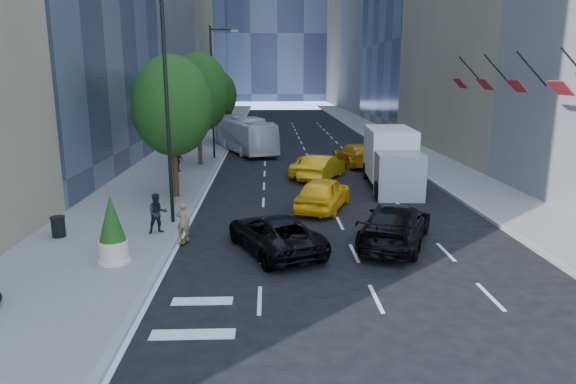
{
  "coord_description": "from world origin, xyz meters",
  "views": [
    {
      "loc": [
        -2.18,
        -18.21,
        6.59
      ],
      "look_at": [
        -1.37,
        3.44,
        1.6
      ],
      "focal_mm": 32.0,
      "sensor_mm": 36.0,
      "label": 1
    }
  ],
  "objects_px": {
    "skateboarder": "(184,224)",
    "planter_shrub": "(112,231)",
    "black_sedan_mercedes": "(395,224)",
    "black_sedan_lincoln": "(275,233)",
    "city_bus": "(244,134)",
    "trash_can": "(58,227)",
    "box_truck": "(392,159)"
  },
  "relations": [
    {
      "from": "city_bus",
      "to": "skateboarder",
      "type": "bearing_deg",
      "value": -112.83
    },
    {
      "from": "planter_shrub",
      "to": "black_sedan_mercedes",
      "type": "bearing_deg",
      "value": 10.99
    },
    {
      "from": "planter_shrub",
      "to": "city_bus",
      "type": "bearing_deg",
      "value": 83.07
    },
    {
      "from": "city_bus",
      "to": "trash_can",
      "type": "height_order",
      "value": "city_bus"
    },
    {
      "from": "black_sedan_lincoln",
      "to": "trash_can",
      "type": "bearing_deg",
      "value": -33.61
    },
    {
      "from": "black_sedan_lincoln",
      "to": "planter_shrub",
      "type": "distance_m",
      "value": 5.82
    },
    {
      "from": "skateboarder",
      "to": "black_sedan_lincoln",
      "type": "bearing_deg",
      "value": 172.64
    },
    {
      "from": "skateboarder",
      "to": "planter_shrub",
      "type": "bearing_deg",
      "value": 60.6
    },
    {
      "from": "city_bus",
      "to": "planter_shrub",
      "type": "height_order",
      "value": "city_bus"
    },
    {
      "from": "black_sedan_lincoln",
      "to": "city_bus",
      "type": "relative_size",
      "value": 0.48
    },
    {
      "from": "black_sedan_lincoln",
      "to": "black_sedan_mercedes",
      "type": "relative_size",
      "value": 0.91
    },
    {
      "from": "black_sedan_lincoln",
      "to": "trash_can",
      "type": "xyz_separation_m",
      "value": [
        -8.73,
        1.66,
        -0.16
      ]
    },
    {
      "from": "black_sedan_lincoln",
      "to": "planter_shrub",
      "type": "bearing_deg",
      "value": -9.26
    },
    {
      "from": "black_sedan_lincoln",
      "to": "city_bus",
      "type": "bearing_deg",
      "value": -107.78
    },
    {
      "from": "city_bus",
      "to": "box_truck",
      "type": "bearing_deg",
      "value": -78.01
    },
    {
      "from": "black_sedan_lincoln",
      "to": "trash_can",
      "type": "relative_size",
      "value": 6.34
    },
    {
      "from": "black_sedan_lincoln",
      "to": "skateboarder",
      "type": "bearing_deg",
      "value": -40.12
    },
    {
      "from": "city_bus",
      "to": "box_truck",
      "type": "xyz_separation_m",
      "value": [
        9.33,
        -15.02,
        0.25
      ]
    },
    {
      "from": "skateboarder",
      "to": "black_sedan_mercedes",
      "type": "xyz_separation_m",
      "value": [
        8.37,
        -0.46,
        0.04
      ]
    },
    {
      "from": "black_sedan_mercedes",
      "to": "box_truck",
      "type": "distance_m",
      "value": 10.61
    },
    {
      "from": "box_truck",
      "to": "planter_shrub",
      "type": "distance_m",
      "value": 17.68
    },
    {
      "from": "city_bus",
      "to": "trash_can",
      "type": "xyz_separation_m",
      "value": [
        -6.42,
        -24.35,
        -0.94
      ]
    },
    {
      "from": "trash_can",
      "to": "black_sedan_lincoln",
      "type": "bearing_deg",
      "value": -10.76
    },
    {
      "from": "black_sedan_mercedes",
      "to": "city_bus",
      "type": "height_order",
      "value": "city_bus"
    },
    {
      "from": "black_sedan_mercedes",
      "to": "city_bus",
      "type": "bearing_deg",
      "value": -51.67
    },
    {
      "from": "skateboarder",
      "to": "black_sedan_mercedes",
      "type": "height_order",
      "value": "black_sedan_mercedes"
    },
    {
      "from": "box_truck",
      "to": "planter_shrub",
      "type": "bearing_deg",
      "value": -131.47
    },
    {
      "from": "box_truck",
      "to": "planter_shrub",
      "type": "xyz_separation_m",
      "value": [
        -12.66,
        -12.34,
        -0.44
      ]
    },
    {
      "from": "skateboarder",
      "to": "trash_can",
      "type": "relative_size",
      "value": 1.94
    },
    {
      "from": "city_bus",
      "to": "box_truck",
      "type": "relative_size",
      "value": 1.46
    },
    {
      "from": "skateboarder",
      "to": "box_truck",
      "type": "xyz_separation_m",
      "value": [
        10.62,
        9.86,
        0.96
      ]
    },
    {
      "from": "planter_shrub",
      "to": "box_truck",
      "type": "bearing_deg",
      "value": 44.28
    }
  ]
}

